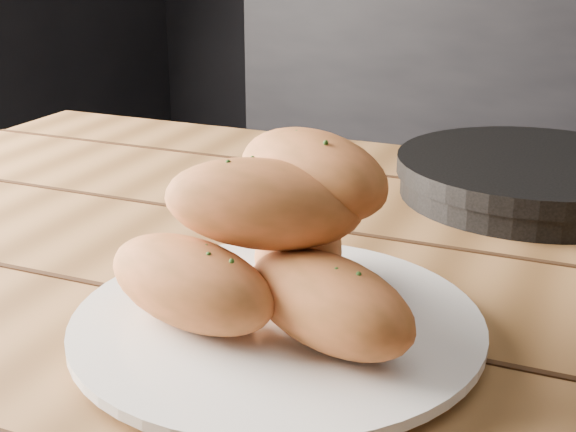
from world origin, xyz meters
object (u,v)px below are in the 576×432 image
at_px(plate, 277,327).
at_px(bread_rolls, 277,243).
at_px(table, 467,399).
at_px(skillet, 534,177).

relative_size(plate, bread_rolls, 1.16).
xyz_separation_m(table, plate, (-0.12, -0.13, 0.11)).
bearing_deg(skillet, plate, -107.46).
distance_m(plate, bread_rolls, 0.07).
height_order(bread_rolls, skillet, bread_rolls).
bearing_deg(table, plate, -134.08).
bearing_deg(plate, skillet, 72.54).
distance_m(bread_rolls, skillet, 0.44).
bearing_deg(plate, table, 45.92).
bearing_deg(table, bread_rolls, -135.09).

